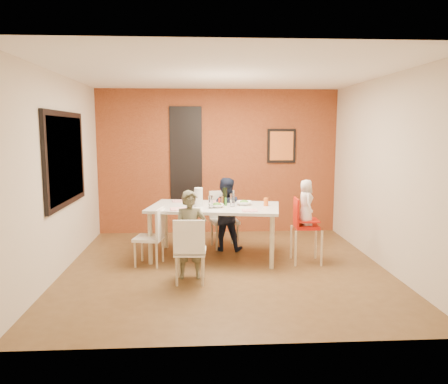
{
  "coord_description": "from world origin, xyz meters",
  "views": [
    {
      "loc": [
        -0.37,
        -5.98,
        1.94
      ],
      "look_at": [
        0.0,
        0.3,
        1.05
      ],
      "focal_mm": 35.0,
      "sensor_mm": 36.0,
      "label": 1
    }
  ],
  "objects": [
    {
      "name": "chair_left",
      "position": [
        -1.02,
        0.2,
        0.47
      ],
      "size": [
        0.45,
        0.45,
        0.84
      ],
      "rotation": [
        0.0,
        0.0,
        4.52
      ],
      "color": "white",
      "rests_on": "ground"
    },
    {
      "name": "wall_left",
      "position": [
        -2.25,
        0.0,
        1.35
      ],
      "size": [
        0.02,
        4.5,
        2.7
      ],
      "primitive_type": "cube",
      "color": "beige",
      "rests_on": "ground"
    },
    {
      "name": "toddler",
      "position": [
        1.19,
        0.2,
        0.9
      ],
      "size": [
        0.23,
        0.34,
        0.67
      ],
      "primitive_type": "imported",
      "rotation": [
        0.0,
        0.0,
        1.64
      ],
      "color": "silver",
      "rests_on": "high_chair"
    },
    {
      "name": "wall_right",
      "position": [
        2.25,
        0.0,
        1.35
      ],
      "size": [
        0.02,
        4.5,
        2.7
      ],
      "primitive_type": "cube",
      "color": "beige",
      "rests_on": "ground"
    },
    {
      "name": "ceiling",
      "position": [
        0.0,
        0.0,
        2.7
      ],
      "size": [
        4.5,
        4.5,
        0.02
      ],
      "primitive_type": "cube",
      "color": "white",
      "rests_on": "wall_back"
    },
    {
      "name": "wine_bottle",
      "position": [
        0.03,
        0.62,
        0.94
      ],
      "size": [
        0.07,
        0.07,
        0.27
      ],
      "primitive_type": "cylinder",
      "color": "black",
      "rests_on": "dining_table"
    },
    {
      "name": "art_print_canvas",
      "position": [
        1.2,
        2.19,
        1.65
      ],
      "size": [
        0.44,
        0.01,
        0.54
      ],
      "primitive_type": "cube",
      "color": "orange",
      "rests_on": "wall_back"
    },
    {
      "name": "condiment_green",
      "position": [
        0.04,
        0.53,
        0.87
      ],
      "size": [
        0.03,
        0.03,
        0.12
      ],
      "primitive_type": "cylinder",
      "color": "#347D29",
      "rests_on": "dining_table"
    },
    {
      "name": "picture_window_frame",
      "position": [
        -2.22,
        0.2,
        1.55
      ],
      "size": [
        0.05,
        1.7,
        1.3
      ],
      "primitive_type": "cube",
      "color": "black",
      "rests_on": "wall_left"
    },
    {
      "name": "wall_back",
      "position": [
        0.0,
        2.25,
        1.35
      ],
      "size": [
        4.5,
        0.02,
        2.7
      ],
      "primitive_type": "cube",
      "color": "beige",
      "rests_on": "ground"
    },
    {
      "name": "wall_front",
      "position": [
        0.0,
        -2.25,
        1.35
      ],
      "size": [
        4.5,
        0.02,
        2.7
      ],
      "primitive_type": "cube",
      "color": "beige",
      "rests_on": "ground"
    },
    {
      "name": "plate_near_right",
      "position": [
        0.36,
        0.09,
        0.81
      ],
      "size": [
        0.22,
        0.22,
        0.01
      ],
      "primitive_type": "cube",
      "rotation": [
        0.0,
        0.0,
        -0.03
      ],
      "color": "white",
      "rests_on": "dining_table"
    },
    {
      "name": "sippy_cup",
      "position": [
        0.65,
        0.49,
        0.87
      ],
      "size": [
        0.07,
        0.07,
        0.12
      ],
      "primitive_type": "cylinder",
      "color": "orange",
      "rests_on": "dining_table"
    },
    {
      "name": "glassblock_surround",
      "position": [
        -0.6,
        2.21,
        1.5
      ],
      "size": [
        0.6,
        0.03,
        1.76
      ],
      "primitive_type": "cube",
      "color": "black",
      "rests_on": "wall_back"
    },
    {
      "name": "wine_glass_a",
      "position": [
        -0.19,
        0.33,
        0.9
      ],
      "size": [
        0.07,
        0.07,
        0.19
      ],
      "primitive_type": "cylinder",
      "color": "silver",
      "rests_on": "dining_table"
    },
    {
      "name": "high_chair",
      "position": [
        1.16,
        0.21,
        0.58
      ],
      "size": [
        0.42,
        0.42,
        0.96
      ],
      "rotation": [
        0.0,
        0.0,
        1.53
      ],
      "color": "red",
      "rests_on": "ground"
    },
    {
      "name": "wine_glass_b",
      "position": [
        0.14,
        0.46,
        0.9
      ],
      "size": [
        0.07,
        0.07,
        0.2
      ],
      "primitive_type": "cylinder",
      "color": "white",
      "rests_on": "dining_table"
    },
    {
      "name": "salad_bowl_b",
      "position": [
        0.33,
        0.59,
        0.83
      ],
      "size": [
        0.27,
        0.27,
        0.06
      ],
      "primitive_type": "imported",
      "rotation": [
        0.0,
        0.0,
        -0.15
      ],
      "color": "white",
      "rests_on": "dining_table"
    },
    {
      "name": "child_far",
      "position": [
        0.06,
        0.96,
        0.6
      ],
      "size": [
        0.65,
        0.55,
        1.19
      ],
      "primitive_type": "imported",
      "rotation": [
        0.0,
        0.0,
        2.96
      ],
      "color": "black",
      "rests_on": "ground"
    },
    {
      "name": "ground",
      "position": [
        0.0,
        0.0,
        0.0
      ],
      "size": [
        4.5,
        4.5,
        0.0
      ],
      "primitive_type": "plane",
      "color": "brown",
      "rests_on": "ground"
    },
    {
      "name": "brick_accent_wall",
      "position": [
        0.0,
        2.23,
        1.35
      ],
      "size": [
        4.5,
        0.02,
        2.7
      ],
      "primitive_type": "cube",
      "color": "maroon",
      "rests_on": "ground"
    },
    {
      "name": "plate_far_left",
      "position": [
        -0.67,
        0.98,
        0.81
      ],
      "size": [
        0.27,
        0.27,
        0.01
      ],
      "primitive_type": "cube",
      "rotation": [
        0.0,
        0.0,
        0.14
      ],
      "color": "silver",
      "rests_on": "dining_table"
    },
    {
      "name": "picture_window_pane",
      "position": [
        -2.21,
        0.2,
        1.55
      ],
      "size": [
        0.02,
        1.55,
        1.15
      ],
      "primitive_type": "cube",
      "color": "black",
      "rests_on": "wall_left"
    },
    {
      "name": "plate_far_mid",
      "position": [
        -0.08,
        0.89,
        0.81
      ],
      "size": [
        0.26,
        0.26,
        0.01
      ],
      "primitive_type": "cube",
      "rotation": [
        0.0,
        0.0,
        -0.09
      ],
      "color": "white",
      "rests_on": "dining_table"
    },
    {
      "name": "condiment_brown",
      "position": [
        -0.01,
        0.57,
        0.88
      ],
      "size": [
        0.04,
        0.04,
        0.14
      ],
      "primitive_type": "cylinder",
      "color": "brown",
      "rests_on": "dining_table"
    },
    {
      "name": "chair_far",
      "position": [
        0.04,
        1.2,
        0.52
      ],
      "size": [
        0.5,
        0.5,
        0.93
      ],
      "rotation": [
        0.0,
        0.0,
        0.19
      ],
      "color": "silver",
      "rests_on": "ground"
    },
    {
      "name": "paper_towel_roll",
      "position": [
        -0.37,
        0.5,
        0.95
      ],
      "size": [
        0.13,
        0.13,
        0.28
      ],
      "primitive_type": "cylinder",
      "color": "silver",
      "rests_on": "dining_table"
    },
    {
      "name": "plate_near_left",
      "position": [
        -0.66,
        0.26,
        0.81
      ],
      "size": [
        0.27,
        0.27,
        0.01
      ],
      "primitive_type": "cube",
      "rotation": [
        0.0,
        0.0,
        0.12
      ],
      "color": "white",
      "rests_on": "dining_table"
    },
    {
      "name": "child_near",
      "position": [
        -0.48,
        -0.38,
        0.58
      ],
      "size": [
        0.43,
        0.28,
        1.17
      ],
      "primitive_type": "imported",
      "rotation": [
        0.0,
        0.0,
        0.0
      ],
      "color": "brown",
      "rests_on": "ground"
    },
    {
      "name": "condiment_red",
      "position": [
        -0.06,
        0.49,
        0.87
      ],
      "size": [
        0.03,
        0.03,
        0.13
      ],
      "primitive_type": "cylinder",
      "color": "red",
      "rests_on": "dining_table"
    },
    {
      "name": "chair_near",
      "position": [
        -0.49,
        -0.62,
        0.47
      ],
      "size": [
        0.41,
        0.41,
        0.85
      ],
      "rotation": [
        0.0,
        0.0,
        3.09
      ],
      "color": "white",
      "rests_on": "ground"
    },
    {
      "name": "salad_bowl_a",
      "position": [
        -0.1,
        0.4,
        0.83
      ],
      "size": [
        0.22,
        0.22,
        0.05
      ],
      "primitive_type": "imported",
      "rotation": [
        0.0,
        0.0,
        0.05
      ],
      "color": "silver",
      "rests_on": "dining_table"
    },
    {
      "name": "art_print_frame",
      "position": [
        1.2,
        2.21,
        1.65
      ],
      "size": [
        0.54,
        0.03,
        0.64
      ],
      "primitive_type": "cube",
      "color": "black",
      "rests_on": "wall_back"
    },
    {
      "name": "glassblock_strip",
      "position": [
        -0.6,
        2.21,
        1.5
      ],
      "size": [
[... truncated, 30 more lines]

